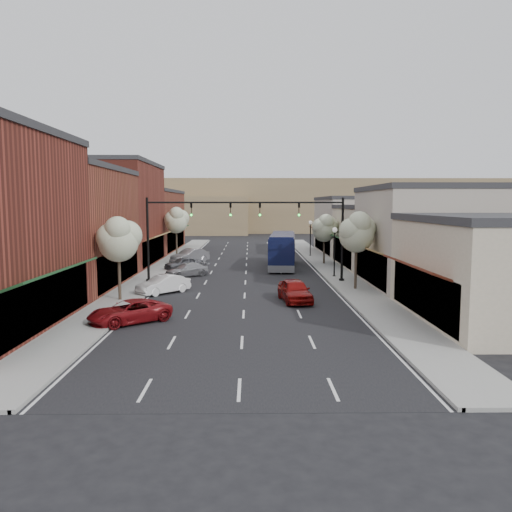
{
  "coord_description": "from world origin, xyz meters",
  "views": [
    {
      "loc": [
        0.38,
        -32.89,
        6.5
      ],
      "look_at": [
        0.88,
        8.02,
        2.2
      ],
      "focal_mm": 35.0,
      "sensor_mm": 36.0,
      "label": 1
    }
  ],
  "objects_px": {
    "red_hatchback": "(295,291)",
    "parked_car_b": "(163,284)",
    "parked_car_d": "(183,263)",
    "parked_car_e": "(190,256)",
    "parked_car_c": "(187,270)",
    "coach_bus": "(283,250)",
    "parked_car_a": "(130,312)",
    "tree_right_near": "(357,231)",
    "lamp_post_far": "(310,232)",
    "tree_right_far": "(325,227)",
    "tree_left_far": "(177,220)",
    "lamp_post_near": "(335,244)",
    "signal_mast_left": "(177,227)",
    "tree_left_near": "(119,238)",
    "signal_mast_right": "(314,227)"
  },
  "relations": [
    {
      "from": "parked_car_d",
      "to": "parked_car_e",
      "type": "distance_m",
      "value": 5.67
    },
    {
      "from": "parked_car_a",
      "to": "parked_car_b",
      "type": "relative_size",
      "value": 1.11
    },
    {
      "from": "lamp_post_far",
      "to": "parked_car_e",
      "type": "relative_size",
      "value": 0.93
    },
    {
      "from": "parked_car_a",
      "to": "parked_car_e",
      "type": "height_order",
      "value": "parked_car_e"
    },
    {
      "from": "tree_left_near",
      "to": "tree_left_far",
      "type": "relative_size",
      "value": 0.93
    },
    {
      "from": "lamp_post_far",
      "to": "parked_car_b",
      "type": "distance_m",
      "value": 28.68
    },
    {
      "from": "signal_mast_right",
      "to": "parked_car_d",
      "type": "relative_size",
      "value": 2.19
    },
    {
      "from": "tree_right_far",
      "to": "tree_left_far",
      "type": "xyz_separation_m",
      "value": [
        -16.6,
        6.0,
        0.61
      ]
    },
    {
      "from": "tree_right_far",
      "to": "parked_car_a",
      "type": "height_order",
      "value": "tree_right_far"
    },
    {
      "from": "parked_car_e",
      "to": "parked_car_a",
      "type": "bearing_deg",
      "value": -53.57
    },
    {
      "from": "signal_mast_left",
      "to": "tree_right_far",
      "type": "relative_size",
      "value": 1.51
    },
    {
      "from": "signal_mast_left",
      "to": "coach_bus",
      "type": "xyz_separation_m",
      "value": [
        9.36,
        10.0,
        -2.82
      ]
    },
    {
      "from": "signal_mast_right",
      "to": "lamp_post_near",
      "type": "relative_size",
      "value": 1.85
    },
    {
      "from": "tree_right_near",
      "to": "parked_car_c",
      "type": "bearing_deg",
      "value": 151.22
    },
    {
      "from": "tree_right_far",
      "to": "parked_car_c",
      "type": "bearing_deg",
      "value": -148.04
    },
    {
      "from": "red_hatchback",
      "to": "parked_car_a",
      "type": "xyz_separation_m",
      "value": [
        -9.56,
        -5.85,
        -0.12
      ]
    },
    {
      "from": "parked_car_d",
      "to": "parked_car_e",
      "type": "relative_size",
      "value": 0.79
    },
    {
      "from": "tree_right_far",
      "to": "parked_car_c",
      "type": "height_order",
      "value": "tree_right_far"
    },
    {
      "from": "signal_mast_right",
      "to": "tree_left_near",
      "type": "xyz_separation_m",
      "value": [
        -13.87,
        -8.05,
        -0.4
      ]
    },
    {
      "from": "lamp_post_far",
      "to": "parked_car_a",
      "type": "xyz_separation_m",
      "value": [
        -14.0,
        -34.08,
        -2.38
      ]
    },
    {
      "from": "signal_mast_left",
      "to": "parked_car_a",
      "type": "height_order",
      "value": "signal_mast_left"
    },
    {
      "from": "parked_car_d",
      "to": "tree_right_far",
      "type": "bearing_deg",
      "value": 70.47
    },
    {
      "from": "tree_left_near",
      "to": "red_hatchback",
      "type": "relative_size",
      "value": 1.29
    },
    {
      "from": "signal_mast_left",
      "to": "tree_left_far",
      "type": "relative_size",
      "value": 1.34
    },
    {
      "from": "tree_left_far",
      "to": "parked_car_b",
      "type": "distance_m",
      "value": 23.48
    },
    {
      "from": "red_hatchback",
      "to": "parked_car_d",
      "type": "relative_size",
      "value": 1.18
    },
    {
      "from": "signal_mast_right",
      "to": "parked_car_e",
      "type": "height_order",
      "value": "signal_mast_right"
    },
    {
      "from": "signal_mast_left",
      "to": "lamp_post_far",
      "type": "distance_m",
      "value": 24.14
    },
    {
      "from": "tree_left_near",
      "to": "red_hatchback",
      "type": "bearing_deg",
      "value": -0.89
    },
    {
      "from": "red_hatchback",
      "to": "tree_right_near",
      "type": "bearing_deg",
      "value": 32.39
    },
    {
      "from": "coach_bus",
      "to": "tree_right_near",
      "type": "bearing_deg",
      "value": -66.83
    },
    {
      "from": "tree_left_far",
      "to": "parked_car_c",
      "type": "relative_size",
      "value": 1.51
    },
    {
      "from": "tree_right_far",
      "to": "lamp_post_near",
      "type": "relative_size",
      "value": 1.22
    },
    {
      "from": "signal_mast_left",
      "to": "coach_bus",
      "type": "distance_m",
      "value": 13.99
    },
    {
      "from": "coach_bus",
      "to": "tree_right_far",
      "type": "bearing_deg",
      "value": 27.83
    },
    {
      "from": "coach_bus",
      "to": "parked_car_a",
      "type": "relative_size",
      "value": 2.53
    },
    {
      "from": "lamp_post_near",
      "to": "red_hatchback",
      "type": "xyz_separation_m",
      "value": [
        -4.44,
        -10.74,
        -2.25
      ]
    },
    {
      "from": "tree_left_near",
      "to": "lamp_post_far",
      "type": "distance_m",
      "value": 32.35
    },
    {
      "from": "red_hatchback",
      "to": "parked_car_b",
      "type": "relative_size",
      "value": 1.08
    },
    {
      "from": "parked_car_c",
      "to": "parked_car_e",
      "type": "xyz_separation_m",
      "value": [
        -0.91,
        10.17,
        0.19
      ]
    },
    {
      "from": "signal_mast_right",
      "to": "tree_right_far",
      "type": "xyz_separation_m",
      "value": [
        2.73,
        11.95,
        -0.63
      ]
    },
    {
      "from": "signal_mast_right",
      "to": "parked_car_e",
      "type": "xyz_separation_m",
      "value": [
        -11.82,
        13.6,
        -3.84
      ]
    },
    {
      "from": "tree_right_near",
      "to": "lamp_post_far",
      "type": "distance_m",
      "value": 24.11
    },
    {
      "from": "lamp_post_far",
      "to": "parked_car_c",
      "type": "bearing_deg",
      "value": -128.32
    },
    {
      "from": "coach_bus",
      "to": "parked_car_a",
      "type": "xyz_separation_m",
      "value": [
        -9.93,
        -24.09,
        -1.17
      ]
    },
    {
      "from": "lamp_post_near",
      "to": "lamp_post_far",
      "type": "distance_m",
      "value": 17.5
    },
    {
      "from": "tree_left_far",
      "to": "red_hatchback",
      "type": "xyz_separation_m",
      "value": [
        11.62,
        -26.18,
        -3.85
      ]
    },
    {
      "from": "tree_right_near",
      "to": "lamp_post_far",
      "type": "bearing_deg",
      "value": 91.3
    },
    {
      "from": "parked_car_b",
      "to": "parked_car_e",
      "type": "relative_size",
      "value": 0.86
    },
    {
      "from": "lamp_post_near",
      "to": "red_hatchback",
      "type": "relative_size",
      "value": 1.01
    }
  ]
}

